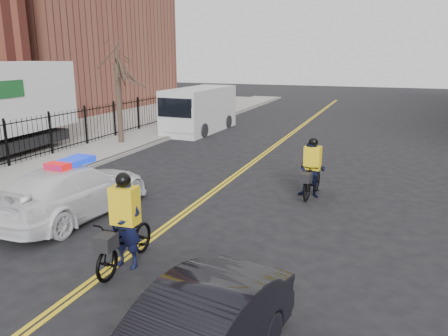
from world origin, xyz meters
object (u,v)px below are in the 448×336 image
cargo_van (198,111)px  cyclist_near (126,235)px  police_cruiser (73,190)px  cyclist_far (312,174)px

cargo_van → cyclist_near: cargo_van is taller
police_cruiser → cyclist_near: cyclist_near is taller
police_cruiser → cargo_van: 14.80m
cyclist_near → cyclist_far: cyclist_near is taller
cargo_van → cyclist_far: size_ratio=3.16×
cyclist_near → cyclist_far: 7.03m
cargo_van → cyclist_near: bearing=-69.1°
cargo_van → cyclist_far: (8.72, -10.34, -0.50)m
cyclist_near → cyclist_far: size_ratio=1.10×
police_cruiser → cyclist_far: size_ratio=2.64×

